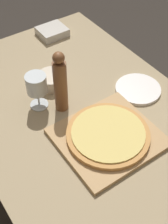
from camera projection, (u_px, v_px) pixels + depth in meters
name	position (u px, v px, depth m)	size (l,w,h in m)	color
ground_plane	(85.00, 203.00, 1.85)	(12.00, 12.00, 0.00)	#2D2823
dining_table	(86.00, 130.00, 1.36)	(0.90, 1.43, 0.77)	#9E8966
cutting_board	(108.00, 137.00, 1.20)	(0.37, 0.34, 0.02)	tan
pizza	(108.00, 134.00, 1.19)	(0.32, 0.32, 0.02)	#C68947
pepper_mill	(60.00, 83.00, 1.22)	(0.05, 0.05, 0.28)	brown
wine_glass	(36.00, 85.00, 1.25)	(0.09, 0.09, 0.16)	silver
small_bowl	(52.00, 80.00, 1.40)	(0.13, 0.13, 0.06)	beige
dinner_plate	(138.00, 89.00, 1.39)	(0.20, 0.20, 0.01)	white
food_container	(52.00, 32.00, 1.68)	(0.15, 0.13, 0.04)	#BCB7AD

